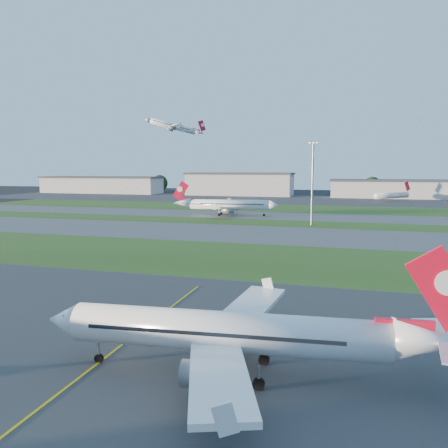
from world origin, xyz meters
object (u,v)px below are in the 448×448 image
(mini_jet_near, at_px, (392,195))
(airliner_parked, at_px, (229,333))
(airliner_taxiing, at_px, (229,205))
(light_mast_centre, at_px, (312,178))

(mini_jet_near, bearing_deg, airliner_parked, -145.67)
(airliner_parked, bearing_deg, airliner_taxiing, 99.94)
(airliner_taxiing, bearing_deg, airliner_parked, 99.48)
(airliner_parked, relative_size, light_mast_centre, 1.29)
(airliner_taxiing, relative_size, light_mast_centre, 1.44)
(airliner_taxiing, distance_m, mini_jet_near, 116.70)
(mini_jet_near, distance_m, light_mast_centre, 121.80)
(airliner_parked, distance_m, mini_jet_near, 222.25)
(light_mast_centre, bearing_deg, airliner_taxiing, 148.07)
(mini_jet_near, xyz_separation_m, light_mast_centre, (-33.40, -116.57, 11.53))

